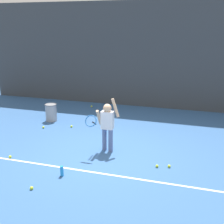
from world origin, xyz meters
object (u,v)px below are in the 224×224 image
(tennis_ball_5, at_px, (32,188))
(tennis_ball_6, at_px, (169,166))
(tennis_ball_4, at_px, (92,106))
(ball_hopper, at_px, (51,112))
(tennis_ball_2, at_px, (43,127))
(water_bottle, at_px, (62,171))
(tennis_ball_1, at_px, (71,126))
(tennis_ball_0, at_px, (10,157))
(tennis_player, at_px, (107,123))
(tennis_ball_7, at_px, (157,166))

(tennis_ball_5, bearing_deg, tennis_ball_6, 34.90)
(tennis_ball_4, bearing_deg, tennis_ball_5, -80.28)
(ball_hopper, relative_size, tennis_ball_2, 8.52)
(water_bottle, relative_size, tennis_ball_1, 3.33)
(tennis_ball_5, bearing_deg, ball_hopper, 113.33)
(ball_hopper, xyz_separation_m, tennis_ball_6, (4.05, -2.16, -0.26))
(tennis_ball_2, xyz_separation_m, tennis_ball_5, (1.53, -3.10, 0.00))
(tennis_ball_0, height_order, tennis_ball_1, same)
(tennis_player, xyz_separation_m, tennis_ball_5, (-0.82, -2.11, -0.69))
(tennis_ball_1, distance_m, tennis_ball_7, 3.42)
(ball_hopper, height_order, tennis_ball_2, ball_hopper)
(ball_hopper, xyz_separation_m, tennis_ball_1, (0.90, -0.41, -0.26))
(tennis_ball_6, bearing_deg, tennis_ball_5, -145.10)
(tennis_ball_6, xyz_separation_m, tennis_ball_7, (-0.26, -0.07, 0.00))
(water_bottle, distance_m, tennis_ball_5, 0.72)
(water_bottle, relative_size, tennis_ball_5, 3.33)
(tennis_ball_4, height_order, tennis_ball_6, same)
(water_bottle, relative_size, tennis_ball_2, 3.33)
(tennis_ball_0, bearing_deg, tennis_ball_6, 9.76)
(water_bottle, xyz_separation_m, tennis_ball_7, (1.83, 0.96, -0.08))
(tennis_ball_5, relative_size, tennis_ball_6, 1.00)
(tennis_ball_1, height_order, tennis_ball_2, same)
(tennis_ball_5, xyz_separation_m, tennis_ball_6, (2.40, 1.68, 0.00))
(tennis_ball_7, bearing_deg, tennis_ball_4, 127.11)
(tennis_ball_1, xyz_separation_m, tennis_ball_2, (-0.78, -0.32, 0.00))
(tennis_ball_5, distance_m, tennis_ball_6, 2.93)
(tennis_player, distance_m, tennis_ball_0, 2.41)
(tennis_ball_0, height_order, tennis_ball_7, same)
(ball_hopper, xyz_separation_m, tennis_ball_2, (0.12, -0.73, -0.26))
(water_bottle, distance_m, tennis_ball_4, 5.25)
(tennis_player, bearing_deg, water_bottle, -108.81)
(water_bottle, bearing_deg, tennis_ball_7, 27.61)
(tennis_ball_0, distance_m, tennis_ball_7, 3.42)
(ball_hopper, relative_size, tennis_ball_7, 8.52)
(tennis_ball_0, xyz_separation_m, tennis_ball_4, (0.25, 4.69, 0.00))
(water_bottle, bearing_deg, tennis_player, 71.13)
(tennis_ball_0, bearing_deg, tennis_ball_2, 98.34)
(water_bottle, height_order, tennis_ball_0, water_bottle)
(tennis_ball_4, xyz_separation_m, tennis_ball_7, (3.13, -4.13, 0.00))
(tennis_ball_0, distance_m, tennis_ball_1, 2.42)
(ball_hopper, height_order, tennis_ball_7, ball_hopper)
(water_bottle, bearing_deg, tennis_ball_5, -116.04)
(tennis_ball_0, bearing_deg, tennis_ball_4, 86.94)
(water_bottle, bearing_deg, tennis_ball_2, 127.01)
(tennis_ball_0, relative_size, tennis_ball_1, 1.00)
(tennis_ball_6, bearing_deg, tennis_ball_2, 160.07)
(tennis_ball_1, bearing_deg, tennis_ball_7, -32.14)
(tennis_player, xyz_separation_m, tennis_ball_2, (-2.35, 0.99, -0.69))
(water_bottle, xyz_separation_m, tennis_ball_1, (-1.07, 2.78, -0.08))
(ball_hopper, distance_m, tennis_ball_5, 4.18)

